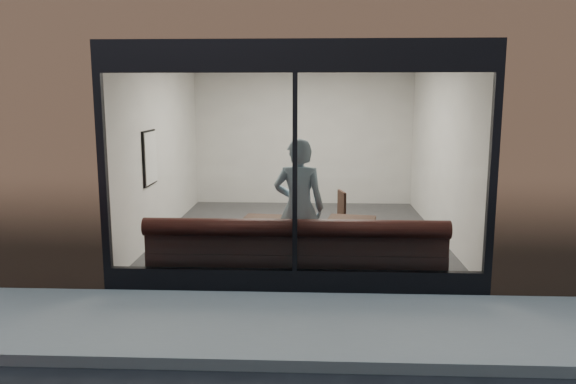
{
  "coord_description": "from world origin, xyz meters",
  "views": [
    {
      "loc": [
        0.23,
        -4.92,
        2.55
      ],
      "look_at": [
        -0.1,
        2.4,
        1.26
      ],
      "focal_mm": 35.0,
      "sensor_mm": 36.0,
      "label": 1
    }
  ],
  "objects_px": {
    "person": "(299,208)",
    "cafe_table_right": "(351,221)",
    "cafe_chair_right": "(330,233)",
    "banquette": "(296,266)",
    "cafe_table_left": "(264,220)"
  },
  "relations": [
    {
      "from": "cafe_table_right",
      "to": "cafe_chair_right",
      "type": "height_order",
      "value": "cafe_table_right"
    },
    {
      "from": "cafe_table_left",
      "to": "cafe_table_right",
      "type": "height_order",
      "value": "cafe_table_right"
    },
    {
      "from": "cafe_table_left",
      "to": "cafe_chair_right",
      "type": "relative_size",
      "value": 1.57
    },
    {
      "from": "person",
      "to": "cafe_table_left",
      "type": "bearing_deg",
      "value": -19.54
    },
    {
      "from": "cafe_table_left",
      "to": "cafe_chair_right",
      "type": "bearing_deg",
      "value": 51.36
    },
    {
      "from": "person",
      "to": "cafe_table_right",
      "type": "height_order",
      "value": "person"
    },
    {
      "from": "person",
      "to": "cafe_table_right",
      "type": "relative_size",
      "value": 2.89
    },
    {
      "from": "cafe_table_left",
      "to": "cafe_chair_right",
      "type": "height_order",
      "value": "cafe_table_left"
    },
    {
      "from": "banquette",
      "to": "cafe_table_right",
      "type": "distance_m",
      "value": 1.08
    },
    {
      "from": "banquette",
      "to": "cafe_table_left",
      "type": "xyz_separation_m",
      "value": [
        -0.47,
        0.55,
        0.52
      ]
    },
    {
      "from": "banquette",
      "to": "person",
      "type": "bearing_deg",
      "value": 83.81
    },
    {
      "from": "banquette",
      "to": "person",
      "type": "height_order",
      "value": "person"
    },
    {
      "from": "banquette",
      "to": "cafe_chair_right",
      "type": "height_order",
      "value": "banquette"
    },
    {
      "from": "cafe_chair_right",
      "to": "person",
      "type": "bearing_deg",
      "value": 58.9
    },
    {
      "from": "banquette",
      "to": "person",
      "type": "relative_size",
      "value": 2.06
    }
  ]
}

